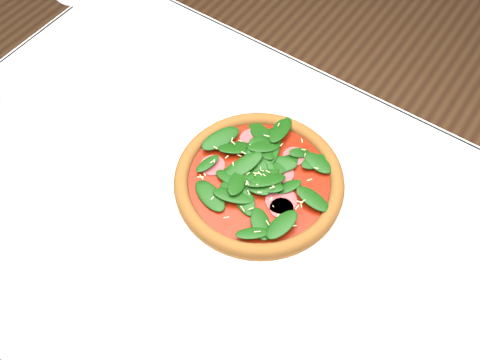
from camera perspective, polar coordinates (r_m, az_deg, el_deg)
The scene contains 4 objects.
ground at distance 1.65m, azimuth -1.58°, elevation -16.23°, with size 6.00×6.00×0.00m, color brown.
dining_table at distance 1.04m, azimuth -2.42°, elevation -5.93°, with size 1.21×0.81×0.75m.
plate at distance 0.97m, azimuth 2.01°, elevation -0.57°, with size 0.35×0.35×0.02m.
pizza at distance 0.95m, azimuth 2.04°, elevation 0.08°, with size 0.39×0.39×0.04m.
Camera 1 is at (0.31, -0.36, 1.58)m, focal length 40.00 mm.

